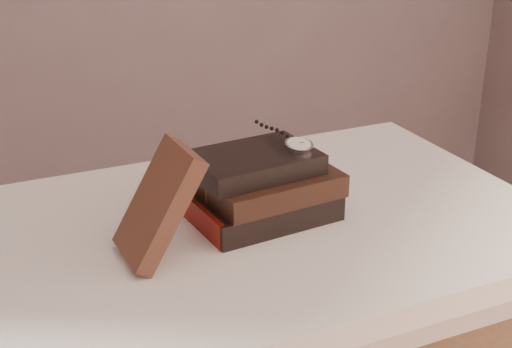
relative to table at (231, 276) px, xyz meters
name	(u,v)px	position (x,y,z in m)	size (l,w,h in m)	color
table	(231,276)	(0.00, 0.00, 0.00)	(1.00, 0.60, 0.75)	white
book_stack	(263,188)	(0.06, 0.00, 0.14)	(0.23, 0.17, 0.11)	black
journal	(159,204)	(-0.13, -0.05, 0.17)	(0.03, 0.11, 0.17)	#3C1F17
pocket_watch	(296,144)	(0.11, 0.00, 0.21)	(0.05, 0.15, 0.02)	silver
eyeglasses	(197,175)	(-0.03, 0.07, 0.15)	(0.10, 0.11, 0.04)	silver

